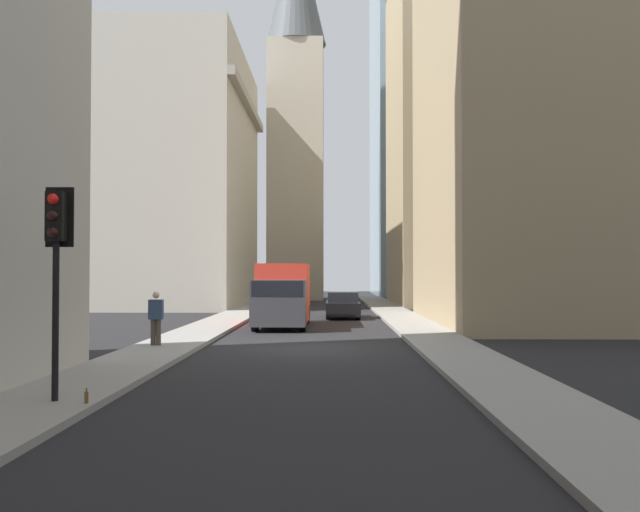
% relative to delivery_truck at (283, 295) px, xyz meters
% --- Properties ---
extents(ground_plane, '(135.00, 135.00, 0.00)m').
position_rel_delivery_truck_xyz_m(ground_plane, '(-8.63, -1.40, -1.46)').
color(ground_plane, black).
extents(sidewalk_right, '(90.00, 2.20, 0.14)m').
position_rel_delivery_truck_xyz_m(sidewalk_right, '(-8.63, 3.10, -1.39)').
color(sidewalk_right, gray).
rests_on(sidewalk_right, ground_plane).
extents(sidewalk_left, '(90.00, 2.20, 0.14)m').
position_rel_delivery_truck_xyz_m(sidewalk_left, '(-8.63, -5.90, -1.39)').
color(sidewalk_left, gray).
rests_on(sidewalk_left, ground_plane).
extents(building_left_midfar, '(15.30, 10.00, 19.67)m').
position_rel_delivery_truck_xyz_m(building_left_midfar, '(2.11, -12.00, 8.38)').
color(building_left_midfar, '#9E8966').
rests_on(building_left_midfar, ground_plane).
extents(building_left_far, '(14.36, 10.50, 29.13)m').
position_rel_delivery_truck_xyz_m(building_left_far, '(22.52, -11.99, 13.12)').
color(building_left_far, '#9E8966').
rests_on(building_left_far, ground_plane).
extents(building_right_far, '(17.73, 10.50, 18.49)m').
position_rel_delivery_truck_xyz_m(building_right_far, '(19.89, 9.19, 7.80)').
color(building_right_far, '#B7B2A5').
rests_on(building_right_far, ground_plane).
extents(church_spire, '(5.46, 5.46, 35.03)m').
position_rel_delivery_truck_xyz_m(church_spire, '(31.83, 1.01, 16.82)').
color(church_spire, '#A8A091').
rests_on(church_spire, ground_plane).
extents(delivery_truck, '(6.46, 2.25, 2.84)m').
position_rel_delivery_truck_xyz_m(delivery_truck, '(0.00, 0.00, 0.00)').
color(delivery_truck, red).
rests_on(delivery_truck, ground_plane).
extents(sedan_black, '(4.30, 1.78, 1.42)m').
position_rel_delivery_truck_xyz_m(sedan_black, '(6.25, -2.80, -0.80)').
color(sedan_black, black).
rests_on(sedan_black, ground_plane).
extents(traffic_light_foreground, '(0.43, 0.52, 3.88)m').
position_rel_delivery_truck_xyz_m(traffic_light_foreground, '(-18.69, 2.82, 1.53)').
color(traffic_light_foreground, black).
rests_on(traffic_light_foreground, sidewalk_right).
extents(pedestrian, '(0.26, 0.44, 1.71)m').
position_rel_delivery_truck_xyz_m(pedestrian, '(-9.09, 3.42, -0.39)').
color(pedestrian, '#473D33').
rests_on(pedestrian, sidewalk_right).
extents(discarded_bottle, '(0.07, 0.07, 0.27)m').
position_rel_delivery_truck_xyz_m(discarded_bottle, '(-18.91, 2.16, -1.21)').
color(discarded_bottle, brown).
rests_on(discarded_bottle, sidewalk_right).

